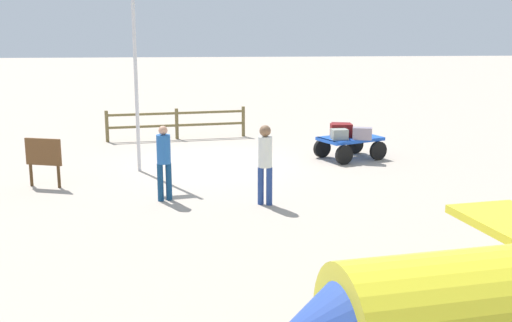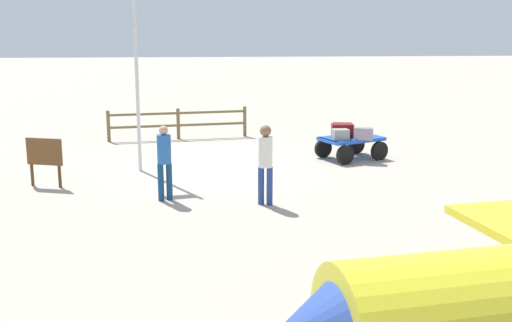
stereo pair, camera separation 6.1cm
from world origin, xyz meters
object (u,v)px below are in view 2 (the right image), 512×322
object	(u,v)px
suitcase_maroon	(342,129)
signboard	(44,155)
suitcase_olive	(363,134)
flagpole	(133,51)
worker_lead	(265,159)
luggage_cart	(351,143)
suitcase_grey	(340,134)
worker_trailing	(164,158)
suitcase_navy	(342,130)

from	to	relation	value
suitcase_maroon	signboard	size ratio (longest dim) A/B	0.51
suitcase_olive	signboard	xyz separation A→B (m)	(8.65, 2.24, -0.05)
flagpole	worker_lead	bearing A→B (deg)	131.53
luggage_cart	suitcase_maroon	distance (m)	0.60
worker_lead	signboard	world-z (taller)	worker_lead
suitcase_grey	worker_trailing	world-z (taller)	worker_trailing
suitcase_navy	worker_trailing	xyz separation A→B (m)	(5.06, 4.25, 0.14)
suitcase_olive	worker_lead	distance (m)	5.43
suitcase_grey	worker_trailing	xyz separation A→B (m)	(4.91, 3.83, 0.19)
luggage_cart	signboard	xyz separation A→B (m)	(8.37, 2.66, 0.33)
worker_trailing	signboard	xyz separation A→B (m)	(3.06, -1.52, -0.21)
suitcase_navy	suitcase_grey	bearing A→B (deg)	70.56
suitcase_navy	flagpole	distance (m)	6.59
suitcase_maroon	suitcase_navy	xyz separation A→B (m)	(0.06, 0.35, 0.01)
flagpole	suitcase_grey	bearing A→B (deg)	-172.87
luggage_cart	worker_trailing	distance (m)	6.78
worker_trailing	luggage_cart	bearing A→B (deg)	-141.81
suitcase_maroon	suitcase_olive	distance (m)	0.96
suitcase_navy	worker_lead	bearing A→B (deg)	59.79
luggage_cart	suitcase_olive	distance (m)	0.62
luggage_cart	flagpole	bearing A→B (deg)	9.78
suitcase_grey	suitcase_navy	bearing A→B (deg)	-109.44
suitcase_navy	flagpole	bearing A→B (deg)	10.84
suitcase_olive	worker_trailing	size ratio (longest dim) A/B	0.35
suitcase_olive	worker_lead	size ratio (longest dim) A/B	0.34
suitcase_maroon	worker_trailing	distance (m)	6.88
signboard	suitcase_maroon	bearing A→B (deg)	-159.39
suitcase_maroon	flagpole	world-z (taller)	flagpole
luggage_cart	worker_trailing	bearing A→B (deg)	38.19
suitcase_olive	suitcase_maroon	bearing A→B (deg)	-61.11
worker_lead	signboard	size ratio (longest dim) A/B	1.48
worker_lead	worker_trailing	bearing A→B (deg)	-13.32
suitcase_navy	flagpole	world-z (taller)	flagpole
suitcase_olive	worker_trailing	distance (m)	6.73
luggage_cart	worker_lead	size ratio (longest dim) A/B	1.19
luggage_cart	flagpole	world-z (taller)	flagpole
suitcase_maroon	worker_lead	xyz separation A→B (m)	(2.85, 5.14, 0.21)
suitcase_olive	flagpole	world-z (taller)	flagpole
suitcase_maroon	suitcase_navy	world-z (taller)	suitcase_navy
suitcase_maroon	luggage_cart	bearing A→B (deg)	114.66
flagpole	suitcase_navy	bearing A→B (deg)	-169.16
suitcase_maroon	suitcase_navy	distance (m)	0.35
suitcase_grey	worker_trailing	size ratio (longest dim) A/B	0.28
suitcase_navy	suitcase_olive	size ratio (longest dim) A/B	1.05
worker_trailing	signboard	world-z (taller)	worker_trailing
luggage_cart	suitcase_olive	world-z (taller)	suitcase_olive
suitcase_navy	suitcase_olive	bearing A→B (deg)	136.79
suitcase_navy	worker_lead	distance (m)	5.54
suitcase_grey	suitcase_navy	size ratio (longest dim) A/B	0.75
suitcase_maroon	suitcase_grey	world-z (taller)	suitcase_maroon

